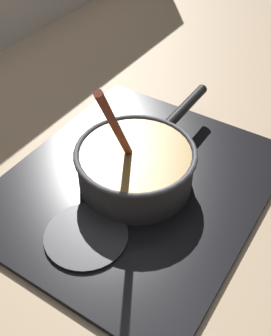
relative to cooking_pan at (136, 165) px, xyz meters
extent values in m
cube|color=#9E8466|center=(0.01, -0.12, -0.08)|extent=(2.40, 1.60, 0.04)
cube|color=black|center=(0.00, 0.00, -0.05)|extent=(0.56, 0.48, 0.01)
torus|color=#592D0C|center=(0.00, 0.00, -0.04)|extent=(0.19, 0.19, 0.01)
cylinder|color=#262628|center=(-0.16, 0.00, -0.04)|extent=(0.15, 0.15, 0.01)
cylinder|color=#38383D|center=(0.00, 0.00, -0.01)|extent=(0.22, 0.22, 0.08)
cylinder|color=olive|center=(0.00, 0.00, 0.00)|extent=(0.21, 0.21, 0.07)
torus|color=#38383D|center=(0.00, 0.00, 0.03)|extent=(0.23, 0.23, 0.01)
cylinder|color=black|center=(0.20, 0.00, 0.02)|extent=(0.18, 0.02, 0.02)
cylinder|color=#E5CC7A|center=(0.03, 0.06, 0.02)|extent=(0.04, 0.04, 0.01)
cylinder|color=beige|center=(-0.03, -0.01, 0.02)|extent=(0.03, 0.03, 0.01)
cylinder|color=beige|center=(-0.06, 0.03, 0.02)|extent=(0.04, 0.04, 0.01)
cylinder|color=#E5CC7A|center=(0.01, -0.04, 0.02)|extent=(0.04, 0.04, 0.01)
cylinder|color=#EDD88C|center=(-0.07, -0.05, 0.02)|extent=(0.04, 0.04, 0.01)
cylinder|color=maroon|center=(-0.05, 0.00, 0.12)|extent=(0.13, 0.04, 0.21)
cube|color=brown|center=(0.00, 0.01, 0.02)|extent=(0.05, 0.04, 0.01)
camera|label=1|loc=(-0.49, -0.32, 0.54)|focal=44.25mm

